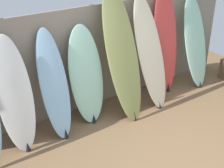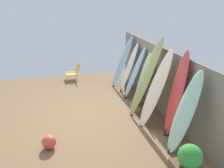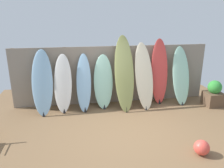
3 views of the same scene
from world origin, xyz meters
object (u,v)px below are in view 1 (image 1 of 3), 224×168
surfboard_white_1 (14,95)px  surfboard_olive_4 (122,55)px  surfboard_seafoam_7 (195,42)px  surfboard_seafoam_3 (86,76)px  surfboard_skyblue_2 (54,85)px  surfboard_cream_5 (150,53)px  surfboard_red_6 (166,41)px

surfboard_white_1 → surfboard_olive_4: bearing=-4.0°
surfboard_seafoam_7 → surfboard_olive_4: bearing=-177.3°
surfboard_seafoam_3 → surfboard_seafoam_7: 2.43m
surfboard_olive_4 → surfboard_seafoam_7: 1.84m
surfboard_white_1 → surfboard_seafoam_3: 1.17m
surfboard_skyblue_2 → surfboard_seafoam_3: (0.58, 0.04, -0.01)m
surfboard_white_1 → surfboard_seafoam_3: (1.17, 0.02, -0.02)m
surfboard_white_1 → surfboard_skyblue_2: bearing=-1.6°
surfboard_olive_4 → surfboard_cream_5: size_ratio=1.11×
surfboard_skyblue_2 → surfboard_olive_4: (1.18, -0.11, 0.26)m
surfboard_olive_4 → surfboard_seafoam_7: bearing=2.7°
surfboard_skyblue_2 → surfboard_cream_5: bearing=-3.1°
surfboard_seafoam_3 → surfboard_cream_5: size_ratio=0.83×
surfboard_olive_4 → surfboard_cream_5: 0.62m
surfboard_white_1 → surfboard_skyblue_2: (0.60, -0.02, -0.01)m
surfboard_seafoam_3 → surfboard_olive_4: (0.60, -0.15, 0.28)m
surfboard_seafoam_3 → surfboard_white_1: bearing=-178.9°
surfboard_skyblue_2 → surfboard_cream_5: surfboard_cream_5 is taller
surfboard_white_1 → surfboard_cream_5: 2.39m
surfboard_white_1 → surfboard_cream_5: surfboard_cream_5 is taller
surfboard_white_1 → surfboard_cream_5: size_ratio=0.85×
surfboard_skyblue_2 → surfboard_olive_4: size_ratio=0.76×
surfboard_white_1 → surfboard_seafoam_7: size_ratio=0.92×
surfboard_olive_4 → surfboard_cream_5: surfboard_olive_4 is taller
surfboard_red_6 → surfboard_seafoam_3: bearing=-177.0°
surfboard_skyblue_2 → surfboard_red_6: 2.37m
surfboard_skyblue_2 → surfboard_seafoam_3: size_ratio=1.02×
surfboard_white_1 → surfboard_seafoam_7: (3.60, -0.04, 0.07)m
surfboard_red_6 → surfboard_seafoam_7: bearing=-13.2°
surfboard_white_1 → surfboard_skyblue_2: 0.60m
surfboard_white_1 → surfboard_seafoam_7: 3.61m
surfboard_cream_5 → surfboard_seafoam_3: bearing=173.6°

